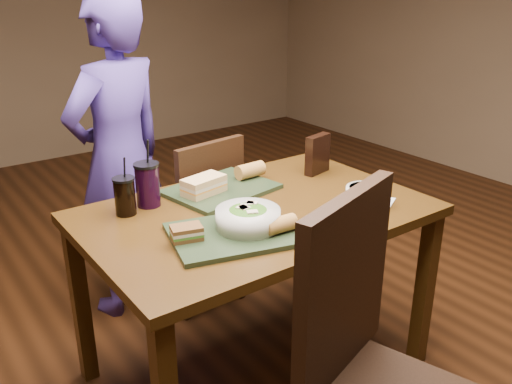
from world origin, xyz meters
TOP-DOWN VIEW (x-y plane):
  - ground at (0.00, 0.00)m, footprint 6.00×6.00m
  - dining_table at (0.00, 0.00)m, footprint 1.30×0.85m
  - chair_near at (-0.16, -0.75)m, footprint 0.57×0.58m
  - chair_far at (0.10, 0.59)m, footprint 0.43×0.43m
  - diner at (-0.21, 0.81)m, footprint 0.65×0.53m
  - tray_near at (-0.20, -0.15)m, footprint 0.49×0.42m
  - tray_far at (-0.01, 0.23)m, footprint 0.47×0.39m
  - salad_bowl at (-0.14, -0.15)m, footprint 0.23×0.23m
  - soup_bowl at (0.38, -0.21)m, footprint 0.26×0.26m
  - sandwich_near at (-0.36, -0.10)m, footprint 0.12×0.09m
  - sandwich_far at (-0.10, 0.22)m, footprint 0.19×0.13m
  - baguette_near at (-0.08, -0.24)m, footprint 0.12×0.06m
  - baguette_far at (0.16, 0.26)m, footprint 0.13×0.07m
  - cup_cola at (-0.42, 0.25)m, footprint 0.08×0.08m
  - cup_berry at (-0.32, 0.27)m, footprint 0.10×0.10m
  - chip_bag at (0.47, 0.17)m, footprint 0.14×0.07m

SIDE VIEW (x-z plane):
  - ground at x=0.00m, z-range 0.00..0.00m
  - chair_far at x=0.10m, z-range 0.05..0.93m
  - chair_near at x=-0.16m, z-range 0.06..1.11m
  - dining_table at x=0.00m, z-range 0.28..1.03m
  - tray_near at x=-0.20m, z-range 0.75..0.77m
  - tray_far at x=-0.01m, z-range 0.75..0.77m
  - diner at x=-0.21m, z-range 0.00..1.55m
  - soup_bowl at x=0.38m, z-range 0.75..0.83m
  - sandwich_near at x=-0.36m, z-range 0.77..0.82m
  - baguette_near at x=-0.08m, z-range 0.77..0.83m
  - baguette_far at x=0.16m, z-range 0.77..0.83m
  - sandwich_far at x=-0.10m, z-range 0.77..0.84m
  - salad_bowl at x=-0.14m, z-range 0.77..0.84m
  - cup_cola at x=-0.42m, z-range 0.71..0.94m
  - cup_berry at x=-0.32m, z-range 0.70..0.97m
  - chip_bag at x=0.47m, z-range 0.75..0.93m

